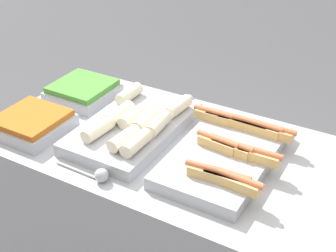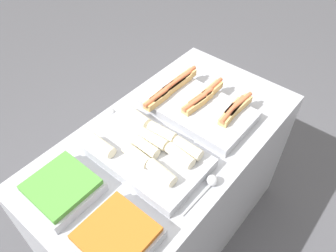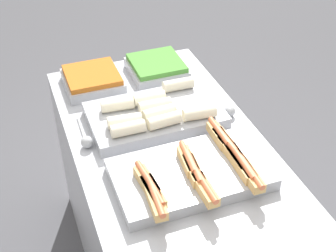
% 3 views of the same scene
% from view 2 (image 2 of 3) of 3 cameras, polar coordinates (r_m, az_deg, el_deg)
% --- Properties ---
extents(ground_plane, '(12.00, 12.00, 0.00)m').
position_cam_2_polar(ground_plane, '(2.29, 0.03, -16.85)').
color(ground_plane, '#4C4C51').
extents(counter, '(1.40, 0.75, 0.88)m').
position_cam_2_polar(counter, '(1.91, 0.04, -10.83)').
color(counter, '#A8AAB2').
rests_on(counter, ground_plane).
extents(tray_hotdogs, '(0.41, 0.56, 0.10)m').
position_cam_2_polar(tray_hotdogs, '(1.68, 4.92, 3.73)').
color(tray_hotdogs, '#A8AAB2').
rests_on(tray_hotdogs, counter).
extents(tray_wraps, '(0.33, 0.55, 0.10)m').
position_cam_2_polar(tray_wraps, '(1.46, -3.67, -4.48)').
color(tray_wraps, '#A8AAB2').
rests_on(tray_wraps, counter).
extents(tray_side_front, '(0.26, 0.26, 0.07)m').
position_cam_2_polar(tray_side_front, '(1.26, -8.89, -18.47)').
color(tray_side_front, '#A8AAB2').
rests_on(tray_side_front, counter).
extents(tray_side_back, '(0.26, 0.26, 0.07)m').
position_cam_2_polar(tray_side_back, '(1.41, -17.96, -10.30)').
color(tray_side_back, '#A8AAB2').
rests_on(tray_side_back, counter).
extents(serving_spoon_near, '(0.22, 0.05, 0.05)m').
position_cam_2_polar(serving_spoon_near, '(1.39, 7.39, -9.80)').
color(serving_spoon_near, '#B2B5BA').
rests_on(serving_spoon_near, counter).
extents(serving_spoon_far, '(0.24, 0.05, 0.05)m').
position_cam_2_polar(serving_spoon_far, '(1.66, -10.25, 1.79)').
color(serving_spoon_far, '#B2B5BA').
rests_on(serving_spoon_far, counter).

